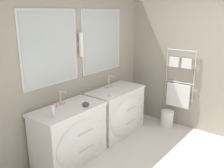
% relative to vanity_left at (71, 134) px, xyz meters
% --- Properties ---
extents(wall_back, '(5.14, 0.15, 2.60)m').
position_rel_vanity_left_xyz_m(wall_back, '(0.38, 0.37, 0.90)').
color(wall_back, '#9E9384').
rests_on(wall_back, ground_plane).
extents(wall_right, '(0.13, 3.94, 2.60)m').
position_rel_vanity_left_xyz_m(wall_right, '(2.17, -0.73, 0.87)').
color(wall_right, '#9E9384').
rests_on(wall_right, ground_plane).
extents(vanity_left, '(1.08, 0.64, 0.83)m').
position_rel_vanity_left_xyz_m(vanity_left, '(0.00, 0.00, 0.00)').
color(vanity_left, white).
rests_on(vanity_left, ground_plane).
extents(vanity_right, '(1.08, 0.64, 0.83)m').
position_rel_vanity_left_xyz_m(vanity_right, '(1.11, 0.00, 0.00)').
color(vanity_right, white).
rests_on(vanity_right, ground_plane).
extents(faucet_left, '(0.17, 0.14, 0.23)m').
position_rel_vanity_left_xyz_m(faucet_left, '(-0.00, 0.17, 0.52)').
color(faucet_left, silver).
rests_on(faucet_left, vanity_left).
extents(faucet_right, '(0.17, 0.14, 0.23)m').
position_rel_vanity_left_xyz_m(faucet_right, '(1.11, 0.17, 0.52)').
color(faucet_right, silver).
rests_on(faucet_right, vanity_right).
extents(toiletry_bottle, '(0.05, 0.05, 0.19)m').
position_rel_vanity_left_xyz_m(toiletry_bottle, '(-0.34, -0.06, 0.50)').
color(toiletry_bottle, silver).
rests_on(toiletry_bottle, vanity_left).
extents(amenity_bowl, '(0.11, 0.11, 0.06)m').
position_rel_vanity_left_xyz_m(amenity_bowl, '(0.20, -0.12, 0.44)').
color(amenity_bowl, '#4C4742').
rests_on(amenity_bowl, vanity_left).
extents(soap_dish, '(0.10, 0.07, 0.04)m').
position_rel_vanity_left_xyz_m(soap_dish, '(0.78, -0.13, 0.42)').
color(soap_dish, white).
rests_on(soap_dish, vanity_right).
extents(waste_bin, '(0.25, 0.25, 0.30)m').
position_rel_vanity_left_xyz_m(waste_bin, '(1.95, -0.58, -0.26)').
color(waste_bin, silver).
rests_on(waste_bin, ground_plane).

